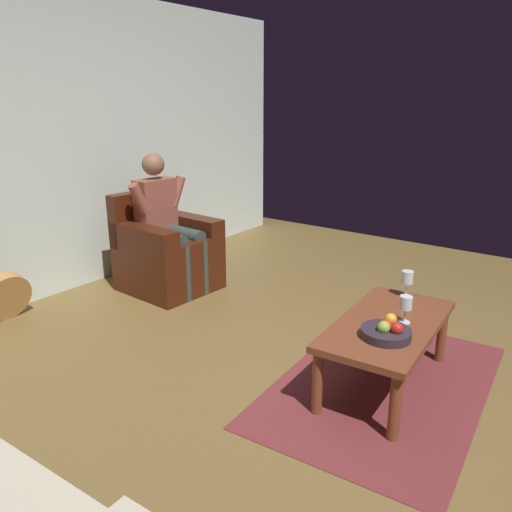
{
  "coord_description": "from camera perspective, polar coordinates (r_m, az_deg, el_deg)",
  "views": [
    {
      "loc": [
        2.46,
        1.15,
        1.68
      ],
      "look_at": [
        -0.38,
        -0.95,
        0.57
      ],
      "focal_mm": 35.77,
      "sensor_mm": 36.0,
      "label": 1
    }
  ],
  "objects": [
    {
      "name": "wine_glass_near",
      "position": [
        3.48,
        16.56,
        -2.48
      ],
      "size": [
        0.08,
        0.08,
        0.18
      ],
      "color": "silver",
      "rests_on": "coffee_table"
    },
    {
      "name": "guitar",
      "position": [
        4.43,
        -26.33,
        -3.64
      ],
      "size": [
        0.38,
        0.32,
        0.97
      ],
      "color": "#B77E45",
      "rests_on": "ground"
    },
    {
      "name": "armchair",
      "position": [
        4.66,
        -10.02,
        0.26
      ],
      "size": [
        0.75,
        0.78,
        0.87
      ],
      "rotation": [
        0.0,
        0.0,
        -0.06
      ],
      "color": "#41190C",
      "rests_on": "ground"
    },
    {
      "name": "wall_back",
      "position": [
        4.69,
        -22.16,
        11.27
      ],
      "size": [
        6.08,
        0.06,
        2.55
      ],
      "primitive_type": "cube",
      "color": "silver",
      "rests_on": "ground"
    },
    {
      "name": "person_seated",
      "position": [
        4.55,
        -9.99,
        4.03
      ],
      "size": [
        0.62,
        0.62,
        1.21
      ],
      "rotation": [
        0.0,
        0.0,
        -0.06
      ],
      "color": "brown",
      "rests_on": "ground"
    },
    {
      "name": "fruit_bowl",
      "position": [
        2.91,
        14.44,
        -8.12
      ],
      "size": [
        0.28,
        0.28,
        0.11
      ],
      "color": "#2E252F",
      "rests_on": "coffee_table"
    },
    {
      "name": "coffee_table",
      "position": [
        3.14,
        14.48,
        -8.15
      ],
      "size": [
        1.1,
        0.6,
        0.42
      ],
      "rotation": [
        0.0,
        0.0,
        0.07
      ],
      "color": "brown",
      "rests_on": "ground"
    },
    {
      "name": "rug",
      "position": [
        3.3,
        14.01,
        -13.67
      ],
      "size": [
        1.84,
        1.25,
        0.01
      ],
      "primitive_type": "cube",
      "rotation": [
        0.0,
        0.0,
        0.07
      ],
      "color": "maroon",
      "rests_on": "ground"
    },
    {
      "name": "ground_plane",
      "position": [
        3.19,
        10.0,
        -14.61
      ],
      "size": [
        6.81,
        6.81,
        0.0
      ],
      "primitive_type": "plane",
      "color": "brown"
    },
    {
      "name": "wine_glass_far",
      "position": [
        3.08,
        16.4,
        -5.23
      ],
      "size": [
        0.07,
        0.07,
        0.17
      ],
      "color": "silver",
      "rests_on": "coffee_table"
    }
  ]
}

